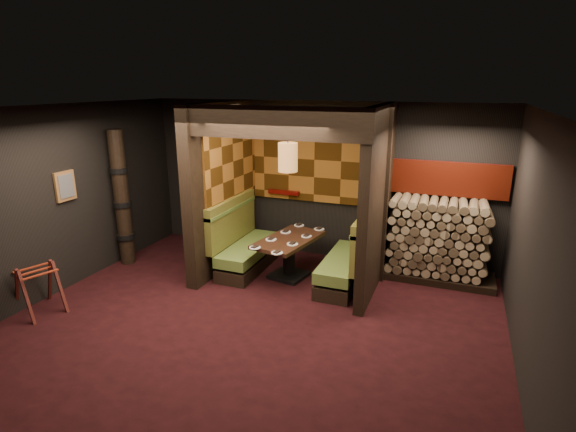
# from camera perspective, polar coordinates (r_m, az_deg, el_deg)

# --- Properties ---
(floor) EXTENTS (6.50, 5.50, 0.02)m
(floor) POSITION_cam_1_polar(r_m,az_deg,el_deg) (6.36, -4.34, -13.25)
(floor) COLOR black
(floor) RESTS_ON ground
(ceiling) EXTENTS (6.50, 5.50, 0.02)m
(ceiling) POSITION_cam_1_polar(r_m,az_deg,el_deg) (5.53, -5.00, 13.54)
(ceiling) COLOR black
(ceiling) RESTS_ON ground
(wall_back) EXTENTS (6.50, 0.02, 2.85)m
(wall_back) POSITION_cam_1_polar(r_m,az_deg,el_deg) (8.27, 3.65, 4.52)
(wall_back) COLOR black
(wall_back) RESTS_ON ground
(wall_front) EXTENTS (6.50, 0.02, 2.85)m
(wall_front) POSITION_cam_1_polar(r_m,az_deg,el_deg) (3.69, -23.93, -12.76)
(wall_front) COLOR black
(wall_front) RESTS_ON ground
(wall_left) EXTENTS (0.02, 5.50, 2.85)m
(wall_left) POSITION_cam_1_polar(r_m,az_deg,el_deg) (7.73, -27.01, 1.87)
(wall_left) COLOR black
(wall_left) RESTS_ON ground
(wall_right) EXTENTS (0.02, 5.50, 2.85)m
(wall_right) POSITION_cam_1_polar(r_m,az_deg,el_deg) (5.32, 29.03, -4.49)
(wall_right) COLOR black
(wall_right) RESTS_ON ground
(partition_left) EXTENTS (0.20, 2.20, 2.85)m
(partition_left) POSITION_cam_1_polar(r_m,az_deg,el_deg) (7.80, -8.37, 3.64)
(partition_left) COLOR black
(partition_left) RESTS_ON floor
(partition_right) EXTENTS (0.15, 2.10, 2.85)m
(partition_right) POSITION_cam_1_polar(r_m,az_deg,el_deg) (6.97, 11.23, 1.95)
(partition_right) COLOR black
(partition_right) RESTS_ON floor
(header_beam) EXTENTS (2.85, 0.18, 0.44)m
(header_beam) POSITION_cam_1_polar(r_m,az_deg,el_deg) (6.19, -2.26, 11.77)
(header_beam) COLOR black
(header_beam) RESTS_ON partition_left
(tapa_back_panel) EXTENTS (2.40, 0.06, 1.55)m
(tapa_back_panel) POSITION_cam_1_polar(r_m,az_deg,el_deg) (8.16, 3.43, 7.18)
(tapa_back_panel) COLOR #9C5D1F
(tapa_back_panel) RESTS_ON wall_back
(tapa_side_panel) EXTENTS (0.04, 1.85, 1.45)m
(tapa_side_panel) POSITION_cam_1_polar(r_m,az_deg,el_deg) (7.81, -7.10, 6.89)
(tapa_side_panel) COLOR #9C5D1F
(tapa_side_panel) RESTS_ON partition_left
(lacquer_shelf) EXTENTS (0.60, 0.12, 0.07)m
(lacquer_shelf) POSITION_cam_1_polar(r_m,az_deg,el_deg) (8.42, -0.50, 3.06)
(lacquer_shelf) COLOR #580806
(lacquer_shelf) RESTS_ON wall_back
(booth_bench_left) EXTENTS (0.68, 1.60, 1.14)m
(booth_bench_left) POSITION_cam_1_polar(r_m,az_deg,el_deg) (7.92, -5.60, -3.82)
(booth_bench_left) COLOR black
(booth_bench_left) RESTS_ON floor
(booth_bench_right) EXTENTS (0.68, 1.60, 1.14)m
(booth_bench_right) POSITION_cam_1_polar(r_m,az_deg,el_deg) (7.31, 7.86, -5.66)
(booth_bench_right) COLOR black
(booth_bench_right) RESTS_ON floor
(dining_table) EXTENTS (0.94, 1.42, 0.69)m
(dining_table) POSITION_cam_1_polar(r_m,az_deg,el_deg) (7.48, 0.12, -4.51)
(dining_table) COLOR black
(dining_table) RESTS_ON floor
(place_settings) EXTENTS (0.84, 1.58, 0.03)m
(place_settings) POSITION_cam_1_polar(r_m,az_deg,el_deg) (7.39, 0.12, -2.75)
(place_settings) COLOR white
(place_settings) RESTS_ON dining_table
(pendant_lamp) EXTENTS (0.31, 0.31, 1.04)m
(pendant_lamp) POSITION_cam_1_polar(r_m,az_deg,el_deg) (7.02, -0.02, 7.49)
(pendant_lamp) COLOR #99632E
(pendant_lamp) RESTS_ON ceiling
(framed_picture) EXTENTS (0.05, 0.36, 0.46)m
(framed_picture) POSITION_cam_1_polar(r_m,az_deg,el_deg) (7.72, -26.43, 3.42)
(framed_picture) COLOR #9A6635
(framed_picture) RESTS_ON wall_left
(luggage_rack) EXTENTS (0.82, 0.69, 0.76)m
(luggage_rack) POSITION_cam_1_polar(r_m,az_deg,el_deg) (7.33, -29.13, -7.84)
(luggage_rack) COLOR #4A1812
(luggage_rack) RESTS_ON floor
(totem_column) EXTENTS (0.31, 0.31, 2.40)m
(totem_column) POSITION_cam_1_polar(r_m,az_deg,el_deg) (8.39, -20.35, 2.01)
(totem_column) COLOR black
(totem_column) RESTS_ON floor
(firewood_stack) EXTENTS (1.73, 0.70, 1.36)m
(firewood_stack) POSITION_cam_1_polar(r_m,az_deg,el_deg) (7.72, 19.01, -3.01)
(firewood_stack) COLOR black
(firewood_stack) RESTS_ON floor
(mosaic_header) EXTENTS (1.83, 0.10, 0.56)m
(mosaic_header) POSITION_cam_1_polar(r_m,az_deg,el_deg) (7.79, 19.78, 4.45)
(mosaic_header) COLOR maroon
(mosaic_header) RESTS_ON wall_back
(bay_front_post) EXTENTS (0.08, 0.08, 2.85)m
(bay_front_post) POSITION_cam_1_polar(r_m,az_deg,el_deg) (7.21, 12.31, 2.36)
(bay_front_post) COLOR black
(bay_front_post) RESTS_ON floor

